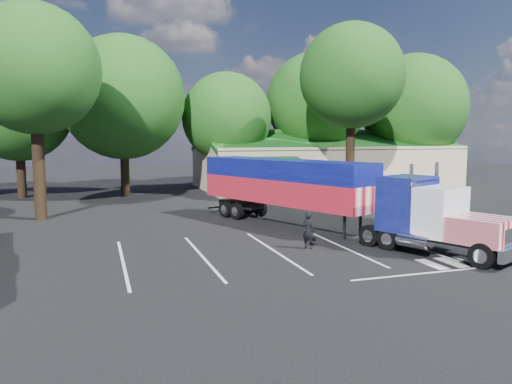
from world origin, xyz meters
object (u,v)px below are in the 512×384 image
object	(u,v)px
semi_truck	(316,190)
woman	(308,230)
silver_sedan	(337,187)
bicycle	(255,210)

from	to	relation	value
semi_truck	woman	world-z (taller)	semi_truck
semi_truck	silver_sedan	world-z (taller)	semi_truck
semi_truck	bicycle	xyz separation A→B (m)	(-1.88, 4.68, -1.69)
semi_truck	silver_sedan	size ratio (longest dim) A/B	3.85
silver_sedan	semi_truck	bearing A→B (deg)	131.23
woman	bicycle	world-z (taller)	woman
semi_truck	silver_sedan	bearing A→B (deg)	35.15
woman	bicycle	bearing A→B (deg)	-34.47
semi_truck	silver_sedan	distance (m)	15.02
woman	silver_sedan	xyz separation A→B (m)	(9.88, 16.50, -0.07)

